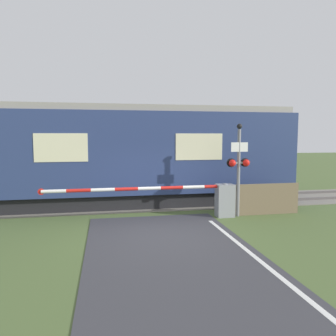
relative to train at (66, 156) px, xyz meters
The scene contains 6 objects.
ground_plane 5.57m from the train, 54.48° to the right, with size 80.00×80.00×0.00m, color #4C6033.
track_bed 3.61m from the train, ahead, with size 36.00×3.20×0.13m.
train is the anchor object (origin of this frame).
crossing_barrier 5.76m from the train, 28.69° to the right, with size 6.38×0.44×1.16m.
signal_post 6.57m from the train, 24.64° to the right, with size 0.80×0.26×3.19m.
roadside_fence 7.62m from the train, 20.94° to the right, with size 2.58×0.06×1.10m.
Camera 1 is at (-1.52, -8.98, 2.77)m, focal length 35.00 mm.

